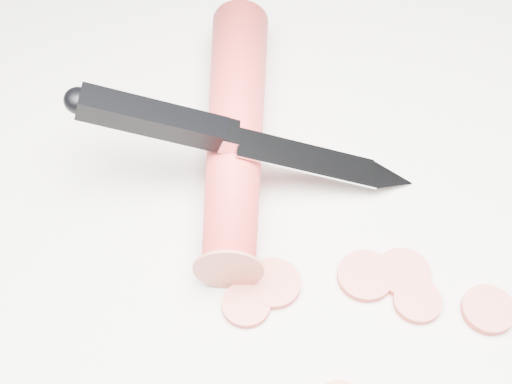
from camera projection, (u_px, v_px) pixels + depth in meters
ground at (298, 230)px, 0.48m from camera, size 2.40×2.40×0.00m
carrot at (235, 129)px, 0.50m from camera, size 0.17×0.20×0.04m
carrot_slice_1 at (246, 305)px, 0.44m from camera, size 0.03×0.03×0.01m
carrot_slice_2 at (365, 276)px, 0.46m from camera, size 0.04×0.04×0.01m
carrot_slice_3 at (403, 273)px, 0.46m from camera, size 0.03×0.03×0.01m
carrot_slice_4 at (417, 301)px, 0.45m from camera, size 0.03×0.03×0.01m
carrot_slice_5 at (274, 284)px, 0.45m from camera, size 0.04×0.04×0.01m
carrot_slice_6 at (488, 310)px, 0.44m from camera, size 0.03×0.03×0.01m
kitchen_knife at (249, 138)px, 0.47m from camera, size 0.20×0.17×0.09m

